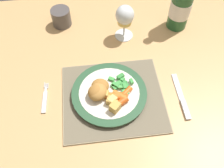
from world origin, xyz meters
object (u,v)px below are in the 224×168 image
bottle (182,3)px  fork (45,100)px  dining_table (121,92)px  table_knife (182,100)px  drinking_cup (61,17)px  wine_glass (125,17)px  dinner_plate (109,93)px

bottle → fork: bearing=-150.5°
dining_table → fork: bearing=-168.5°
dining_table → fork: (-0.27, -0.05, 0.09)m
table_knife → bottle: size_ratio=0.60×
bottle → drinking_cup: bearing=172.0°
fork → drinking_cup: 0.37m
fork → drinking_cup: (0.06, 0.36, 0.03)m
table_knife → drinking_cup: bearing=132.7°
dining_table → bottle: (0.26, 0.24, 0.20)m
wine_glass → table_knife: bearing=-65.6°
dining_table → dinner_plate: 0.13m
dinner_plate → table_knife: 0.24m
fork → dinner_plate: bearing=-3.1°
wine_glass → bottle: bottle is taller
fork → table_knife: size_ratio=0.67×
dining_table → bottle: bearing=43.0°
fork → bottle: bearing=29.5°
dinner_plate → dining_table: bearing=51.4°
dining_table → wine_glass: bearing=79.6°
dining_table → drinking_cup: size_ratio=16.09×
dining_table → drinking_cup: (-0.20, 0.31, 0.13)m
table_knife → bottle: bottle is taller
wine_glass → drinking_cup: bearing=157.9°
bottle → dinner_plate: bearing=-135.4°
fork → dining_table: bearing=11.5°
wine_glass → bottle: bearing=8.5°
drinking_cup → wine_glass: bearing=-22.1°
dinner_plate → table_knife: dinner_plate is taller
dining_table → fork: size_ratio=10.18×
fork → wine_glass: size_ratio=0.86×
wine_glass → bottle: 0.23m
fork → table_knife: 0.45m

